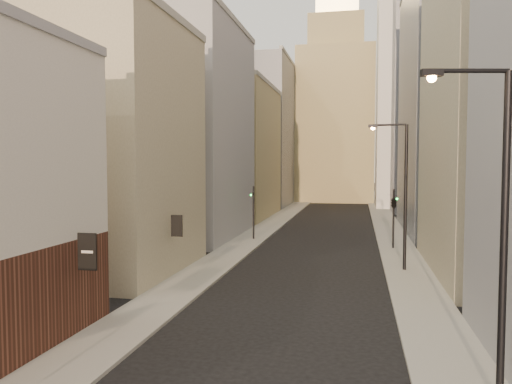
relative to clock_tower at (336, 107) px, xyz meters
name	(u,v)px	position (x,y,z in m)	size (l,w,h in m)	color
sidewalk_left	(275,222)	(-5.50, -37.00, -17.56)	(3.00, 140.00, 0.15)	#98978C
sidewalk_right	(386,224)	(7.50, -37.00, -17.56)	(3.00, 140.00, 0.15)	#98978C
left_bldg_beige	(118,150)	(-11.00, -66.00, -9.63)	(8.00, 12.00, 16.00)	tan
left_bldg_grey	(197,133)	(-11.00, -50.00, -7.63)	(8.00, 16.00, 20.00)	#99999E
left_bldg_tan	(240,153)	(-11.00, -32.00, -9.13)	(8.00, 18.00, 17.00)	tan
left_bldg_wingrid	(267,134)	(-11.00, -12.00, -5.63)	(8.00, 20.00, 24.00)	gray
right_bldg_beige	(501,117)	(13.00, -62.00, -7.63)	(8.00, 16.00, 20.00)	tan
right_bldg_wingrid	(447,105)	(13.00, -42.00, -4.63)	(8.00, 20.00, 26.00)	gray
highrise	(458,42)	(19.00, -14.00, 8.02)	(21.00, 23.00, 51.20)	gray
clock_tower	(336,107)	(0.00, 0.00, 0.00)	(14.00, 14.00, 44.90)	tan
white_tower	(403,90)	(11.00, -14.00, 0.97)	(8.00, 8.00, 41.50)	silver
streetlamp_near	(496,218)	(8.09, -80.77, -12.06)	(2.53, 0.72, 9.76)	black
streetlamp_mid	(402,188)	(7.03, -62.29, -12.10)	(2.54, 0.49, 9.68)	black
traffic_light_left	(254,202)	(-5.15, -51.25, -14.04)	(0.55, 0.44, 5.00)	black
traffic_light_right	(394,202)	(7.13, -53.82, -13.71)	(0.85, 0.85, 5.00)	black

